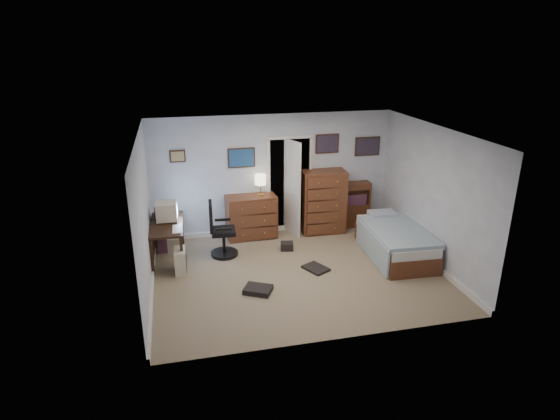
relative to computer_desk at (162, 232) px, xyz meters
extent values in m
cube|color=gray|center=(2.29, -1.04, -0.57)|extent=(5.00, 4.00, 0.02)
cube|color=#311E10|center=(0.09, 0.00, 0.15)|extent=(0.63, 1.29, 0.04)
cube|color=#311E10|center=(-0.19, -0.59, -0.22)|extent=(0.05, 0.05, 0.69)
cube|color=#311E10|center=(0.32, -0.61, -0.22)|extent=(0.05, 0.05, 0.69)
cube|color=#311E10|center=(-0.15, 0.60, -0.22)|extent=(0.05, 0.05, 0.69)
cube|color=#311E10|center=(0.36, 0.59, -0.22)|extent=(0.05, 0.05, 0.69)
cube|color=#311E10|center=(-0.19, 0.01, -0.17)|extent=(0.07, 1.17, 0.49)
cube|color=beige|center=(0.11, 0.15, 0.35)|extent=(0.38, 0.36, 0.33)
cube|color=#8CB2F2|center=(0.30, 0.14, 0.35)|extent=(0.02, 0.27, 0.22)
cube|color=beige|center=(0.11, 0.15, 0.18)|extent=(0.25, 0.25, 0.02)
cube|color=beige|center=(0.27, -0.35, 0.18)|extent=(0.16, 0.40, 0.02)
cube|color=beige|center=(0.29, -0.55, -0.34)|extent=(0.21, 0.42, 0.44)
cube|color=black|center=(0.39, -0.56, -0.34)|extent=(0.02, 0.29, 0.34)
cylinder|color=black|center=(1.12, -0.02, -0.53)|extent=(0.55, 0.55, 0.06)
cylinder|color=black|center=(1.12, -0.02, -0.31)|extent=(0.06, 0.06, 0.40)
cube|color=black|center=(1.12, -0.02, -0.07)|extent=(0.47, 0.47, 0.08)
cube|color=black|center=(0.90, -0.01, 0.24)|extent=(0.09, 0.40, 0.55)
cube|color=black|center=(1.10, -0.26, 0.07)|extent=(0.30, 0.07, 0.04)
cube|color=black|center=(1.13, 0.22, 0.07)|extent=(0.30, 0.07, 0.04)
cube|color=maroon|center=(-0.03, 0.39, -0.12)|extent=(0.18, 0.18, 0.90)
cube|color=brown|center=(1.78, 0.73, -0.12)|extent=(1.04, 0.57, 0.90)
cylinder|color=gold|center=(1.98, 0.73, 0.34)|extent=(0.14, 0.14, 0.02)
cylinder|color=gold|center=(1.98, 0.73, 0.48)|extent=(0.03, 0.03, 0.27)
cylinder|color=beige|center=(1.98, 0.73, 0.67)|extent=(0.24, 0.24, 0.20)
cube|color=black|center=(2.64, 1.26, 0.44)|extent=(0.90, 0.60, 2.00)
cube|color=white|center=(2.19, 0.93, 0.44)|extent=(0.06, 0.05, 2.00)
cube|color=white|center=(3.09, 0.93, 0.44)|extent=(0.06, 0.05, 2.00)
cube|color=white|center=(2.64, 0.93, 1.46)|extent=(0.96, 0.05, 0.06)
cube|color=white|center=(2.59, 0.82, 0.44)|extent=(0.31, 0.77, 2.00)
sphere|color=gold|center=(2.90, 0.67, 0.44)|extent=(0.06, 0.06, 0.06)
cube|color=brown|center=(3.31, 0.71, 0.10)|extent=(0.94, 0.59, 1.33)
cube|color=brown|center=(3.84, 0.83, -0.06)|extent=(1.11, 0.29, 1.00)
cube|color=black|center=(3.84, 0.75, 0.12)|extent=(1.02, 0.12, 0.33)
cube|color=maroon|center=(3.84, 0.75, 0.08)|extent=(0.89, 0.14, 0.24)
cube|color=brown|center=(4.29, -0.76, -0.40)|extent=(1.05, 1.95, 0.33)
cube|color=white|center=(4.29, -0.76, -0.15)|extent=(1.01, 1.91, 0.17)
cube|color=slate|center=(4.28, -0.85, -0.04)|extent=(1.09, 1.67, 0.10)
cube|color=slate|center=(3.78, -0.83, -0.30)|extent=(0.12, 1.62, 0.51)
cube|color=#687FA7|center=(4.32, -0.04, 0.00)|extent=(0.54, 0.39, 0.12)
cube|color=#331E11|center=(0.39, 0.94, 1.19)|extent=(0.30, 0.03, 0.24)
cube|color=#946550|center=(0.39, 0.92, 1.19)|extent=(0.25, 0.01, 0.19)
cube|color=#331E11|center=(1.64, 0.94, 1.09)|extent=(0.55, 0.03, 0.40)
cube|color=#0B454F|center=(1.64, 0.92, 1.09)|extent=(0.50, 0.01, 0.35)
cube|color=#331E11|center=(3.44, 0.94, 1.29)|extent=(0.50, 0.03, 0.40)
cube|color=black|center=(3.44, 0.92, 1.29)|extent=(0.45, 0.01, 0.35)
cube|color=#331E11|center=(4.34, 0.94, 1.19)|extent=(0.55, 0.03, 0.40)
cube|color=black|center=(4.34, 0.92, 1.19)|extent=(0.50, 0.01, 0.35)
cube|color=black|center=(2.65, -0.99, -0.54)|extent=(0.49, 0.54, 0.04)
cube|color=black|center=(1.49, -1.54, -0.52)|extent=(0.54, 0.49, 0.09)
cube|color=black|center=(2.34, -0.06, -0.49)|extent=(0.27, 0.24, 0.15)
camera|label=1|loc=(0.33, -8.17, 3.34)|focal=30.00mm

